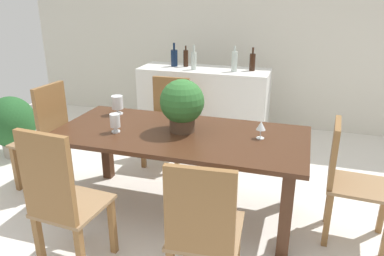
{
  "coord_description": "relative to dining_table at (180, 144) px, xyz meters",
  "views": [
    {
      "loc": [
        0.95,
        -2.62,
        1.85
      ],
      "look_at": [
        0.05,
        0.27,
        0.71
      ],
      "focal_mm": 34.82,
      "sensor_mm": 36.0,
      "label": 1
    }
  ],
  "objects": [
    {
      "name": "crystal_vase_center_near",
      "position": [
        -0.51,
        -0.14,
        0.2
      ],
      "size": [
        0.08,
        0.08,
        0.16
      ],
      "color": "silver",
      "rests_on": "dining_table"
    },
    {
      "name": "potted_plant_floor",
      "position": [
        -2.24,
        0.53,
        -0.24
      ],
      "size": [
        0.54,
        0.54,
        0.71
      ],
      "color": "#9E9384",
      "rests_on": "ground"
    },
    {
      "name": "chair_foot_end",
      "position": [
        1.33,
        0.01,
        -0.11
      ],
      "size": [
        0.5,
        0.44,
        0.94
      ],
      "rotation": [
        0.0,
        0.0,
        1.51
      ],
      "color": "brown",
      "rests_on": "ground"
    },
    {
      "name": "chair_near_left",
      "position": [
        -0.48,
        -0.97,
        -0.05
      ],
      "size": [
        0.44,
        0.47,
        1.07
      ],
      "rotation": [
        0.0,
        0.0,
        3.06
      ],
      "color": "brown",
      "rests_on": "ground"
    },
    {
      "name": "wine_bottle_tall",
      "position": [
        -0.34,
        1.52,
        0.43
      ],
      "size": [
        0.06,
        0.06,
        0.29
      ],
      "color": "#B2BFB7",
      "rests_on": "kitchen_counter"
    },
    {
      "name": "chair_near_right",
      "position": [
        0.48,
        -0.97,
        -0.08
      ],
      "size": [
        0.46,
        0.51,
        1.0
      ],
      "rotation": [
        0.0,
        0.0,
        3.22
      ],
      "color": "brown",
      "rests_on": "ground"
    },
    {
      "name": "ground_plane",
      "position": [
        0.0,
        -0.09,
        -0.63
      ],
      "size": [
        7.04,
        7.04,
        0.0
      ],
      "primitive_type": "plane",
      "color": "silver"
    },
    {
      "name": "wine_bottle_dark",
      "position": [
        -0.49,
        1.67,
        0.42
      ],
      "size": [
        0.06,
        0.06,
        0.26
      ],
      "color": "black",
      "rests_on": "kitchen_counter"
    },
    {
      "name": "crystal_vase_left",
      "position": [
        -0.72,
        0.29,
        0.21
      ],
      "size": [
        0.11,
        0.11,
        0.18
      ],
      "color": "silver",
      "rests_on": "dining_table"
    },
    {
      "name": "flower_centerpiece",
      "position": [
        0.01,
        0.05,
        0.34
      ],
      "size": [
        0.37,
        0.37,
        0.44
      ],
      "color": "#4C3828",
      "rests_on": "dining_table"
    },
    {
      "name": "wine_bottle_amber",
      "position": [
        0.33,
        1.67,
        0.42
      ],
      "size": [
        0.07,
        0.07,
        0.27
      ],
      "color": "black",
      "rests_on": "kitchen_counter"
    },
    {
      "name": "wine_glass",
      "position": [
        0.65,
        0.07,
        0.21
      ],
      "size": [
        0.07,
        0.07,
        0.14
      ],
      "color": "silver",
      "rests_on": "dining_table"
    },
    {
      "name": "dining_table",
      "position": [
        0.0,
        0.0,
        0.0
      ],
      "size": [
        2.08,
        0.96,
        0.73
      ],
      "color": "#422616",
      "rests_on": "ground"
    },
    {
      "name": "kitchen_counter",
      "position": [
        -0.24,
        1.61,
        -0.16
      ],
      "size": [
        1.58,
        0.54,
        0.94
      ],
      "primitive_type": "cube",
      "color": "silver",
      "rests_on": "ground"
    },
    {
      "name": "wine_bottle_clear",
      "position": [
        0.14,
        1.56,
        0.43
      ],
      "size": [
        0.07,
        0.07,
        0.29
      ],
      "color": "#B2BFB7",
      "rests_on": "kitchen_counter"
    },
    {
      "name": "back_wall",
      "position": [
        0.0,
        2.51,
        0.67
      ],
      "size": [
        6.4,
        0.1,
        2.6
      ],
      "primitive_type": "cube",
      "color": "beige",
      "rests_on": "ground"
    },
    {
      "name": "chair_far_left",
      "position": [
        -0.47,
        0.97,
        -0.1
      ],
      "size": [
        0.47,
        0.47,
        0.94
      ],
      "rotation": [
        0.0,
        0.0,
        0.02
      ],
      "color": "brown",
      "rests_on": "ground"
    },
    {
      "name": "chair_head_end",
      "position": [
        -1.33,
        -0.01,
        -0.06
      ],
      "size": [
        0.47,
        0.44,
        1.05
      ],
      "rotation": [
        0.0,
        0.0,
        -1.66
      ],
      "color": "brown",
      "rests_on": "ground"
    },
    {
      "name": "wine_bottle_green",
      "position": [
        -0.64,
        1.65,
        0.42
      ],
      "size": [
        0.08,
        0.08,
        0.29
      ],
      "color": "#0F1E38",
      "rests_on": "kitchen_counter"
    }
  ]
}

